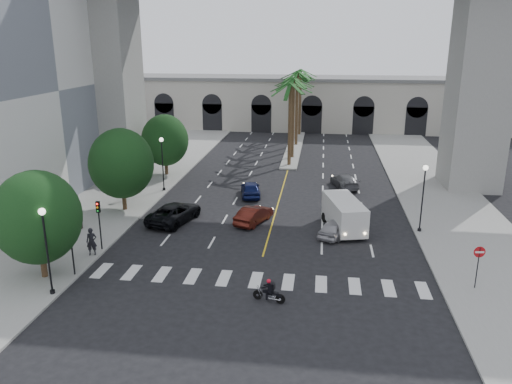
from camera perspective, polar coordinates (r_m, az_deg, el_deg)
name	(u,v)px	position (r m, az deg, el deg)	size (l,w,h in m)	color
ground	(259,269)	(32.55, 0.34, -8.84)	(140.00, 140.00, 0.00)	black
sidewalk_left	(125,192)	(49.90, -14.74, -0.04)	(8.00, 100.00, 0.15)	gray
sidewalk_right	(447,205)	(47.64, 20.97, -1.43)	(8.00, 100.00, 0.15)	gray
median	(294,148)	(68.64, 4.37, 5.05)	(2.00, 24.00, 0.20)	gray
pier_building	(301,103)	(84.74, 5.13, 10.14)	(71.00, 10.50, 8.50)	#BAB5A7
palm_a	(291,88)	(57.43, 3.97, 11.82)	(3.20, 3.20, 10.30)	#47331E
palm_b	(294,82)	(61.38, 4.32, 12.40)	(3.20, 3.20, 10.60)	#47331E
palm_c	(293,83)	(65.41, 4.26, 12.27)	(3.20, 3.20, 10.10)	#47331E
palm_d	(298,76)	(69.32, 4.78, 13.13)	(3.20, 3.20, 10.90)	#47331E
palm_e	(297,77)	(73.35, 4.74, 12.97)	(3.20, 3.20, 10.40)	#47331E
palm_f	(301,73)	(77.31, 5.13, 13.37)	(3.20, 3.20, 10.70)	#47331E
street_tree_near	(37,217)	(32.57, -23.73, -2.67)	(5.20, 5.20, 6.89)	#382616
street_tree_mid	(121,164)	(43.64, -15.13, 3.16)	(5.44, 5.44, 7.21)	#382616
street_tree_far	(165,140)	(54.71, -10.36, 5.84)	(5.04, 5.04, 6.68)	#382616
lamp_post_left_near	(46,244)	(30.44, -22.86, -5.51)	(0.40, 0.40, 5.35)	black
lamp_post_left_far	(162,159)	(48.78, -10.65, 3.67)	(0.40, 0.40, 5.35)	black
lamp_post_right	(423,193)	(39.42, 18.56, -0.08)	(0.40, 0.40, 5.35)	black
traffic_signal_near	(71,239)	(32.66, -20.41, -5.07)	(0.25, 0.18, 3.65)	black
traffic_signal_far	(99,217)	(35.99, -17.51, -2.76)	(0.25, 0.18, 3.65)	black
motorcycle_rider	(270,292)	(28.59, 1.60, -11.30)	(1.88, 0.65, 1.38)	black
car_a	(336,228)	(38.07, 9.10, -4.04)	(1.58, 3.94, 1.34)	#A1A0A5
car_b	(254,215)	(40.22, -0.25, -2.62)	(1.48, 4.24, 1.40)	#42130D
car_c	(174,213)	(41.00, -9.31, -2.35)	(2.58, 5.60, 1.55)	black
car_d	(345,181)	(50.76, 10.09, 1.25)	(1.88, 4.62, 1.34)	#595A5E
car_e	(251,189)	(47.11, -0.62, 0.37)	(1.74, 4.31, 1.47)	#0F1748
cargo_van	(344,214)	(39.14, 10.05, -2.44)	(3.45, 6.03, 2.42)	silver
pedestrian_a	(92,242)	(35.70, -18.28, -5.41)	(0.70, 0.46, 1.91)	black
pedestrian_b	(79,219)	(40.99, -19.55, -2.89)	(0.77, 0.60, 1.59)	black
do_not_enter_sign	(479,259)	(31.93, 24.09, -6.97)	(0.68, 0.12, 2.78)	black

